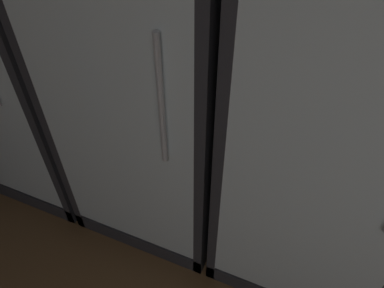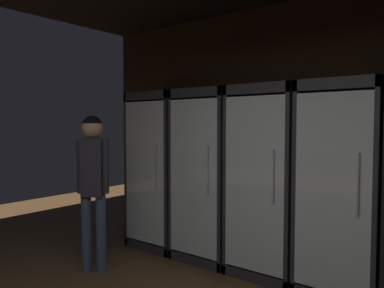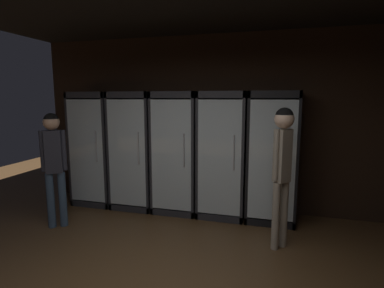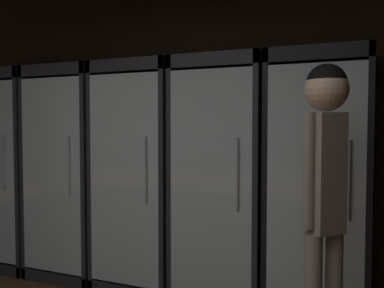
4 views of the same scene
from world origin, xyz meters
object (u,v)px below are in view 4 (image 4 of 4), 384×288
(cooler_far_left, at_px, (17,170))
(cooler_far_right, at_px, (320,188))
(cooler_center, at_px, (145,177))
(cooler_right, at_px, (225,182))
(shopper_far, at_px, (325,177))
(cooler_left, at_px, (76,174))

(cooler_far_left, xyz_separation_m, cooler_far_right, (2.92, 0.00, 0.00))
(cooler_center, distance_m, cooler_right, 0.73)
(cooler_far_left, distance_m, shopper_far, 3.17)
(cooler_right, height_order, shopper_far, cooler_right)
(cooler_left, height_order, cooler_center, same)
(cooler_center, relative_size, cooler_right, 1.00)
(cooler_far_left, height_order, cooler_far_right, same)
(cooler_center, xyz_separation_m, cooler_far_right, (1.46, 0.00, -0.00))
(shopper_far, bearing_deg, cooler_far_right, 97.66)
(cooler_far_right, bearing_deg, cooler_far_left, -179.98)
(cooler_far_right, xyz_separation_m, shopper_far, (0.12, -0.89, 0.19))
(cooler_far_left, distance_m, cooler_far_right, 2.92)
(cooler_left, relative_size, cooler_far_right, 1.00)
(cooler_far_left, height_order, cooler_right, same)
(cooler_far_left, bearing_deg, cooler_center, 0.01)
(shopper_far, bearing_deg, cooler_far_left, 163.65)
(cooler_center, height_order, shopper_far, cooler_center)
(cooler_left, bearing_deg, cooler_center, -0.06)
(cooler_far_right, bearing_deg, cooler_left, -179.99)
(cooler_far_left, bearing_deg, shopper_far, -16.35)
(cooler_left, distance_m, cooler_center, 0.73)
(cooler_far_left, height_order, cooler_left, same)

